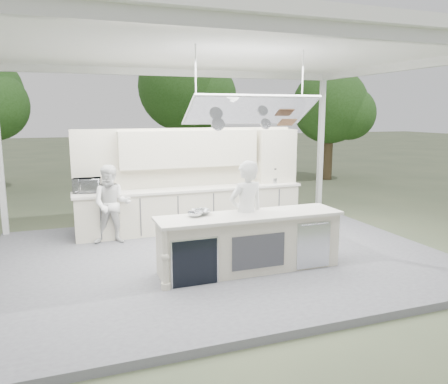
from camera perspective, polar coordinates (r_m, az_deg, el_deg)
name	(u,v)px	position (r m, az deg, el deg)	size (l,w,h in m)	color
ground	(220,261)	(8.20, -0.48, -8.95)	(90.00, 90.00, 0.00)	#53593D
stage_deck	(220,258)	(8.18, -0.48, -8.56)	(8.00, 6.00, 0.12)	slate
tent	(220,53)	(7.79, -0.47, 17.72)	(8.20, 6.20, 3.86)	white
demo_island	(249,242)	(7.27, 3.26, -6.58)	(3.10, 0.79, 0.95)	beige
back_counter	(192,208)	(9.78, -4.20, -2.15)	(5.08, 0.72, 0.95)	beige
back_wall_unit	(208,163)	(9.95, -2.14, 3.78)	(5.05, 0.48, 2.25)	beige
tree_cluster	(130,97)	(17.25, -12.15, 12.03)	(19.55, 9.40, 5.85)	#473723
head_chef	(246,214)	(7.36, 2.91, -2.89)	(0.66, 0.43, 1.81)	white
sous_chef	(112,204)	(8.95, -14.45, -1.59)	(0.77, 0.60, 1.58)	white
toaster_oven	(87,185)	(9.50, -17.42, 0.87)	(0.56, 0.38, 0.31)	#BBBEC2
bowl_large	(201,212)	(7.13, -2.99, -2.64)	(0.32, 0.32, 0.08)	#B1B4B8
bowl_small	(195,214)	(7.00, -3.82, -2.92)	(0.24, 0.24, 0.07)	#B8BBC0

